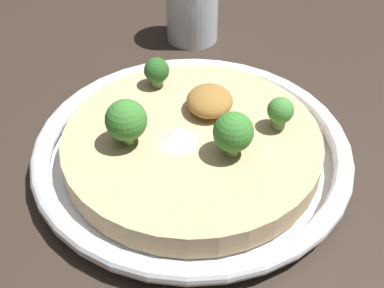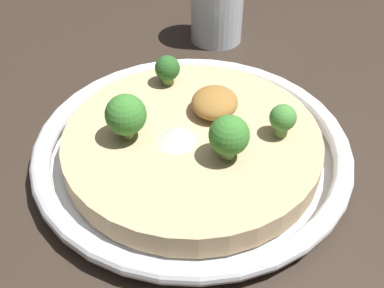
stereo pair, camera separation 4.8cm
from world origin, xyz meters
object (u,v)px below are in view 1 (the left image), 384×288
at_px(risotto_bowl, 192,147).
at_px(broccoli_front, 233,133).
at_px(drinking_glass, 192,1).
at_px(broccoli_back_right, 157,71).
at_px(broccoli_front_right, 280,112).
at_px(broccoli_back, 126,121).

relative_size(risotto_bowl, broccoli_front, 7.05).
relative_size(broccoli_front, drinking_glass, 0.40).
distance_m(broccoli_front, drinking_glass, 0.29).
height_order(risotto_bowl, broccoli_back_right, broccoli_back_right).
bearing_deg(broccoli_front_right, risotto_bowl, 98.63).
relative_size(risotto_bowl, broccoli_front_right, 9.25).
bearing_deg(risotto_bowl, broccoli_back_right, 25.80).
bearing_deg(broccoli_front_right, broccoli_front, 129.96).
height_order(risotto_bowl, drinking_glass, drinking_glass).
distance_m(broccoli_front_right, broccoli_back, 0.15).
bearing_deg(risotto_bowl, broccoli_back, 102.99).
height_order(broccoli_front_right, broccoli_back, broccoli_back).
xyz_separation_m(risotto_bowl, broccoli_front_right, (0.01, -0.09, 0.04)).
height_order(risotto_bowl, broccoli_front_right, broccoli_front_right).
height_order(risotto_bowl, broccoli_front, broccoli_front).
distance_m(risotto_bowl, drinking_glass, 0.26).
relative_size(risotto_bowl, broccoli_back, 6.68).
bearing_deg(broccoli_front, broccoli_back, 82.51).
relative_size(broccoli_front_right, drinking_glass, 0.31).
xyz_separation_m(broccoli_back, drinking_glass, (0.27, -0.06, -0.01)).
height_order(broccoli_back, drinking_glass, drinking_glass).
height_order(broccoli_front, drinking_glass, drinking_glass).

